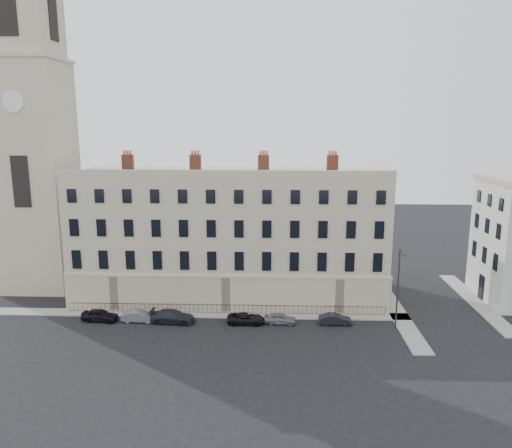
% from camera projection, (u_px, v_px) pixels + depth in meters
% --- Properties ---
extents(ground, '(160.00, 160.00, 0.00)m').
position_uv_depth(ground, '(281.00, 335.00, 49.59)').
color(ground, black).
rests_on(ground, ground).
extents(terrace, '(36.22, 12.22, 17.00)m').
position_uv_depth(terrace, '(230.00, 234.00, 59.97)').
color(terrace, '#C5B293').
rests_on(terrace, ground).
extents(church_tower, '(8.00, 8.13, 44.00)m').
position_uv_depth(church_tower, '(34.00, 139.00, 60.53)').
color(church_tower, '#C5B293').
rests_on(church_tower, ground).
extents(pavement_terrace, '(48.00, 2.00, 0.12)m').
position_uv_depth(pavement_terrace, '(189.00, 314.00, 54.83)').
color(pavement_terrace, gray).
rests_on(pavement_terrace, ground).
extents(pavement_east_return, '(2.00, 24.00, 0.12)m').
position_uv_depth(pavement_east_return, '(393.00, 307.00, 56.94)').
color(pavement_east_return, gray).
rests_on(pavement_east_return, ground).
extents(pavement_adjacent, '(2.00, 20.00, 0.12)m').
position_uv_depth(pavement_adjacent, '(475.00, 302.00, 58.54)').
color(pavement_adjacent, gray).
rests_on(pavement_adjacent, ground).
extents(railings, '(35.00, 0.04, 0.96)m').
position_uv_depth(railings, '(226.00, 309.00, 54.97)').
color(railings, black).
rests_on(railings, ground).
extents(car_a, '(3.98, 1.90, 1.31)m').
position_uv_depth(car_a, '(100.00, 315.00, 52.97)').
color(car_a, black).
rests_on(car_a, ground).
extents(car_b, '(3.67, 1.37, 1.20)m').
position_uv_depth(car_b, '(139.00, 316.00, 52.82)').
color(car_b, slate).
rests_on(car_b, ground).
extents(car_c, '(4.84, 2.25, 1.37)m').
position_uv_depth(car_c, '(173.00, 316.00, 52.54)').
color(car_c, '#21252C').
rests_on(car_c, ground).
extents(car_d, '(4.01, 1.86, 1.11)m').
position_uv_depth(car_d, '(246.00, 318.00, 52.32)').
color(car_d, black).
rests_on(car_d, ground).
extents(car_e, '(3.48, 1.65, 1.15)m').
position_uv_depth(car_e, '(280.00, 319.00, 52.27)').
color(car_e, slate).
rests_on(car_e, ground).
extents(car_f, '(3.45, 1.25, 1.13)m').
position_uv_depth(car_f, '(335.00, 319.00, 52.08)').
color(car_f, black).
rests_on(car_f, ground).
extents(streetlamp, '(0.20, 1.79, 8.26)m').
position_uv_depth(streetlamp, '(398.00, 284.00, 50.71)').
color(streetlamp, '#353439').
rests_on(streetlamp, ground).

